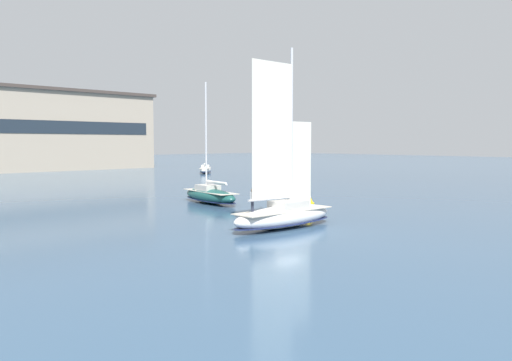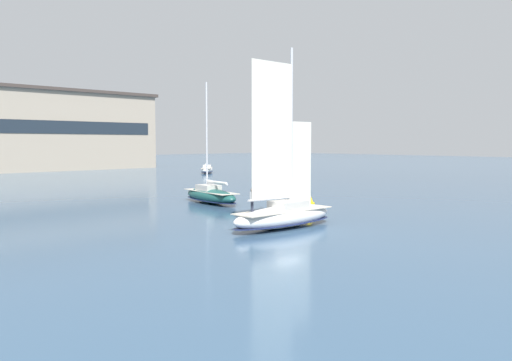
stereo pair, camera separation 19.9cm
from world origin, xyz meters
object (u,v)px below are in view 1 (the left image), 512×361
Objects in this scene: sailboat_moored_near_marina at (210,195)px; sailboat_moored_mid_channel at (205,169)px; sailboat_main at (284,213)px; channel_buoy at (309,203)px.

sailboat_moored_near_marina is 51.46m from sailboat_moored_mid_channel.
sailboat_main is at bearing -122.50° from sailboat_moored_mid_channel.
sailboat_main reaches higher than sailboat_moored_near_marina.
sailboat_main reaches higher than channel_buoy.
channel_buoy is at bearing -73.87° from sailboat_moored_near_marina.
sailboat_moored_near_marina is (5.19, 15.51, -0.20)m from sailboat_main.
sailboat_moored_mid_channel reaches higher than channel_buoy.
sailboat_moored_mid_channel is 58.88m from channel_buoy.
channel_buoy is at bearing 29.83° from sailboat_main.
sailboat_moored_near_marina is at bearing 106.13° from channel_buoy.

